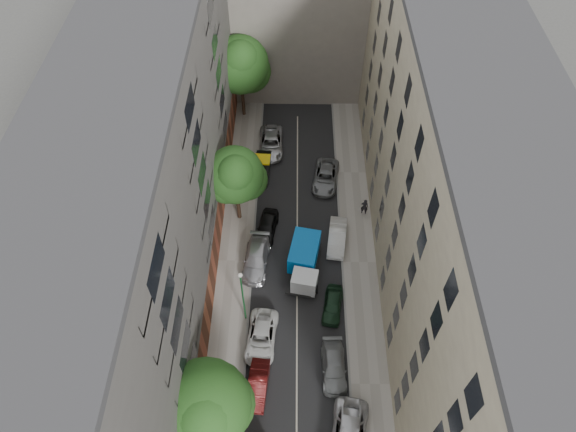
{
  "coord_description": "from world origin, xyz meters",
  "views": [
    {
      "loc": [
        -0.46,
        -25.5,
        38.06
      ],
      "look_at": [
        -0.82,
        0.43,
        6.0
      ],
      "focal_mm": 32.0,
      "sensor_mm": 36.0,
      "label": 1
    }
  ],
  "objects_px": {
    "tree_mid": "(236,177)",
    "pedestrian": "(364,207)",
    "car_left_5": "(262,167)",
    "tree_far": "(241,67)",
    "car_left_1": "(258,385)",
    "car_left_4": "(267,227)",
    "car_left_6": "(271,143)",
    "car_right_3": "(337,237)",
    "car_left_2": "(261,337)",
    "lamp_post": "(242,292)",
    "car_right_1": "(334,367)",
    "car_right_2": "(333,305)",
    "car_left_3": "(256,259)",
    "car_right_4": "(325,177)",
    "tree_near": "(206,408)",
    "tarp_truck": "(304,261)"
  },
  "relations": [
    {
      "from": "car_left_5",
      "to": "tree_near",
      "type": "relative_size",
      "value": 0.54
    },
    {
      "from": "tarp_truck",
      "to": "pedestrian",
      "type": "relative_size",
      "value": 3.2
    },
    {
      "from": "car_left_2",
      "to": "car_left_5",
      "type": "relative_size",
      "value": 1.1
    },
    {
      "from": "car_right_4",
      "to": "tree_mid",
      "type": "bearing_deg",
      "value": -140.62
    },
    {
      "from": "car_left_2",
      "to": "tree_far",
      "type": "distance_m",
      "value": 28.24
    },
    {
      "from": "tree_far",
      "to": "car_left_1",
      "type": "bearing_deg",
      "value": -84.38
    },
    {
      "from": "tarp_truck",
      "to": "car_left_2",
      "type": "bearing_deg",
      "value": -105.95
    },
    {
      "from": "car_right_2",
      "to": "tree_far",
      "type": "distance_m",
      "value": 26.71
    },
    {
      "from": "pedestrian",
      "to": "lamp_post",
      "type": "bearing_deg",
      "value": 59.65
    },
    {
      "from": "car_left_5",
      "to": "pedestrian",
      "type": "relative_size",
      "value": 2.38
    },
    {
      "from": "tree_near",
      "to": "tree_far",
      "type": "xyz_separation_m",
      "value": [
        -0.21,
        34.55,
        1.22
      ]
    },
    {
      "from": "car_left_2",
      "to": "lamp_post",
      "type": "height_order",
      "value": "lamp_post"
    },
    {
      "from": "car_left_3",
      "to": "tree_mid",
      "type": "distance_m",
      "value": 7.37
    },
    {
      "from": "tarp_truck",
      "to": "tree_far",
      "type": "height_order",
      "value": "tree_far"
    },
    {
      "from": "car_right_1",
      "to": "tree_mid",
      "type": "xyz_separation_m",
      "value": [
        -8.18,
        14.79,
        5.13
      ]
    },
    {
      "from": "tree_mid",
      "to": "pedestrian",
      "type": "xyz_separation_m",
      "value": [
        11.7,
        0.76,
        -4.69
      ]
    },
    {
      "from": "tree_mid",
      "to": "pedestrian",
      "type": "bearing_deg",
      "value": 3.71
    },
    {
      "from": "car_right_2",
      "to": "car_left_4",
      "type": "bearing_deg",
      "value": 134.59
    },
    {
      "from": "car_left_1",
      "to": "tree_far",
      "type": "height_order",
      "value": "tree_far"
    },
    {
      "from": "car_left_3",
      "to": "tree_near",
      "type": "bearing_deg",
      "value": -93.1
    },
    {
      "from": "car_right_2",
      "to": "lamp_post",
      "type": "height_order",
      "value": "lamp_post"
    },
    {
      "from": "car_right_3",
      "to": "pedestrian",
      "type": "relative_size",
      "value": 2.36
    },
    {
      "from": "car_right_2",
      "to": "tree_far",
      "type": "xyz_separation_m",
      "value": [
        -8.91,
        24.49,
        5.85
      ]
    },
    {
      "from": "tree_far",
      "to": "tree_mid",
      "type": "bearing_deg",
      "value": -87.72
    },
    {
      "from": "tarp_truck",
      "to": "tree_near",
      "type": "xyz_separation_m",
      "value": [
        -6.36,
        -13.81,
        3.85
      ]
    },
    {
      "from": "car_left_4",
      "to": "car_left_6",
      "type": "relative_size",
      "value": 0.77
    },
    {
      "from": "car_left_5",
      "to": "car_left_6",
      "type": "relative_size",
      "value": 0.83
    },
    {
      "from": "tarp_truck",
      "to": "car_right_1",
      "type": "bearing_deg",
      "value": -65.4
    },
    {
      "from": "lamp_post",
      "to": "pedestrian",
      "type": "height_order",
      "value": "lamp_post"
    },
    {
      "from": "car_left_3",
      "to": "pedestrian",
      "type": "distance_m",
      "value": 11.52
    },
    {
      "from": "car_left_3",
      "to": "car_left_5",
      "type": "relative_size",
      "value": 1.16
    },
    {
      "from": "car_left_3",
      "to": "tree_near",
      "type": "relative_size",
      "value": 0.62
    },
    {
      "from": "car_left_3",
      "to": "car_right_4",
      "type": "relative_size",
      "value": 1.02
    },
    {
      "from": "car_left_6",
      "to": "lamp_post",
      "type": "bearing_deg",
      "value": -94.76
    },
    {
      "from": "car_left_2",
      "to": "tree_far",
      "type": "relative_size",
      "value": 0.51
    },
    {
      "from": "tarp_truck",
      "to": "tree_mid",
      "type": "bearing_deg",
      "value": 147.07
    },
    {
      "from": "car_left_4",
      "to": "car_right_3",
      "type": "distance_m",
      "value": 6.5
    },
    {
      "from": "car_left_2",
      "to": "pedestrian",
      "type": "height_order",
      "value": "pedestrian"
    },
    {
      "from": "car_left_1",
      "to": "car_right_1",
      "type": "relative_size",
      "value": 0.9
    },
    {
      "from": "car_right_2",
      "to": "car_right_3",
      "type": "distance_m",
      "value": 6.91
    },
    {
      "from": "car_left_2",
      "to": "tree_near",
      "type": "xyz_separation_m",
      "value": [
        -2.96,
        -7.1,
        4.6
      ]
    },
    {
      "from": "car_left_1",
      "to": "car_left_2",
      "type": "height_order",
      "value": "car_left_2"
    },
    {
      "from": "tree_near",
      "to": "lamp_post",
      "type": "height_order",
      "value": "tree_near"
    },
    {
      "from": "tree_mid",
      "to": "car_right_2",
      "type": "bearing_deg",
      "value": -48.8
    },
    {
      "from": "pedestrian",
      "to": "car_right_2",
      "type": "bearing_deg",
      "value": 84.4
    },
    {
      "from": "car_left_4",
      "to": "car_right_3",
      "type": "xyz_separation_m",
      "value": [
        6.4,
        -1.13,
        0.02
      ]
    },
    {
      "from": "car_left_2",
      "to": "car_left_4",
      "type": "relative_size",
      "value": 1.18
    },
    {
      "from": "car_left_4",
      "to": "car_left_6",
      "type": "xyz_separation_m",
      "value": [
        0.0,
        11.2,
        0.04
      ]
    },
    {
      "from": "car_left_5",
      "to": "lamp_post",
      "type": "distance_m",
      "value": 16.98
    },
    {
      "from": "tree_mid",
      "to": "tree_far",
      "type": "xyz_separation_m",
      "value": [
        -0.6,
        15.0,
        0.72
      ]
    }
  ]
}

